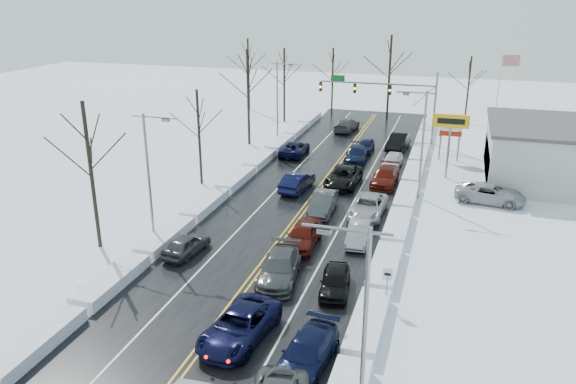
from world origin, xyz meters
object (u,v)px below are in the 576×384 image
(tires_plus_sign, at_px, (451,125))
(flagpole, at_px, (500,92))
(oncoming_car_0, at_px, (297,190))
(traffic_signal_mast, at_px, (389,93))

(tires_plus_sign, xyz_separation_m, flagpole, (4.67, 14.01, 0.93))
(tires_plus_sign, relative_size, flagpole, 0.60)
(tires_plus_sign, height_order, oncoming_car_0, tires_plus_sign)
(tires_plus_sign, xyz_separation_m, oncoming_car_0, (-12.26, -7.19, -4.99))
(traffic_signal_mast, distance_m, tires_plus_sign, 13.92)
(oncoming_car_0, bearing_deg, flagpole, -122.56)
(tires_plus_sign, relative_size, oncoming_car_0, 1.25)
(tires_plus_sign, bearing_deg, flagpole, 71.56)
(traffic_signal_mast, distance_m, flagpole, 11.90)
(traffic_signal_mast, height_order, oncoming_car_0, traffic_signal_mast)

